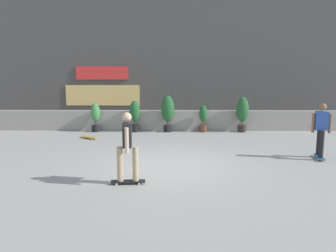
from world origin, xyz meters
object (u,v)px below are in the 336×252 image
at_px(potted_plant_1, 135,114).
at_px(potted_plant_4, 242,112).
at_px(potted_plant_3, 203,118).
at_px(potted_plant_2, 168,111).
at_px(skater_foreground, 321,128).
at_px(skateboard_near_camera, 89,137).
at_px(skater_mid_plaza, 127,145).
at_px(potted_plant_0, 95,116).

xyz_separation_m(potted_plant_1, potted_plant_4, (4.77, 0.00, 0.11)).
relative_size(potted_plant_1, potted_plant_3, 1.17).
relative_size(potted_plant_2, potted_plant_4, 1.04).
height_order(skater_foreground, skateboard_near_camera, skater_foreground).
bearing_deg(potted_plant_1, potted_plant_2, 0.00).
relative_size(skater_foreground, skateboard_near_camera, 2.21).
height_order(potted_plant_3, skateboard_near_camera, potted_plant_3).
bearing_deg(potted_plant_4, potted_plant_3, 180.00).
xyz_separation_m(potted_plant_3, skater_mid_plaza, (-2.43, -7.11, 0.31)).
bearing_deg(potted_plant_4, potted_plant_0, 180.00).
xyz_separation_m(potted_plant_0, skater_mid_plaza, (2.36, -7.11, 0.24)).
height_order(potted_plant_3, skater_mid_plaza, skater_mid_plaza).
bearing_deg(skater_mid_plaza, potted_plant_3, 71.15).
bearing_deg(potted_plant_4, skater_mid_plaza, -120.32).
xyz_separation_m(potted_plant_1, potted_plant_2, (1.46, 0.00, 0.16)).
bearing_deg(potted_plant_0, potted_plant_4, 0.00).
distance_m(potted_plant_3, skater_mid_plaza, 7.52).
xyz_separation_m(skater_mid_plaza, skateboard_near_camera, (-2.27, 5.47, -0.88)).
bearing_deg(potted_plant_0, potted_plant_1, -0.00).
distance_m(potted_plant_0, skater_foreground, 9.20).
height_order(skater_mid_plaza, skateboard_near_camera, skater_mid_plaza).
bearing_deg(potted_plant_3, potted_plant_4, -0.00).
bearing_deg(skater_foreground, potted_plant_3, 123.40).
height_order(potted_plant_1, skater_foreground, skater_foreground).
height_order(potted_plant_0, skateboard_near_camera, potted_plant_0).
xyz_separation_m(skater_foreground, skater_mid_plaza, (-5.54, -2.40, 0.00)).
distance_m(potted_plant_3, skateboard_near_camera, 5.01).
relative_size(potted_plant_0, skater_foreground, 0.75).
bearing_deg(potted_plant_3, potted_plant_2, -180.00).
distance_m(potted_plant_3, potted_plant_4, 1.75).
height_order(potted_plant_2, potted_plant_4, potted_plant_2).
xyz_separation_m(skater_foreground, skateboard_near_camera, (-7.81, 3.07, -0.88)).
bearing_deg(skater_mid_plaza, potted_plant_1, 94.86).
height_order(potted_plant_4, skater_mid_plaza, skater_mid_plaza).
xyz_separation_m(potted_plant_2, skater_foreground, (4.68, -4.71, -0.01)).
xyz_separation_m(potted_plant_4, skater_mid_plaza, (-4.16, -7.11, 0.03)).
bearing_deg(potted_plant_4, skater_foreground, -73.72).
distance_m(potted_plant_2, skateboard_near_camera, 3.64).
bearing_deg(potted_plant_3, potted_plant_0, -180.00).
relative_size(potted_plant_2, skater_foreground, 0.95).
relative_size(potted_plant_3, skater_mid_plaza, 0.70).
xyz_separation_m(potted_plant_3, skateboard_near_camera, (-4.70, -1.65, -0.57)).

